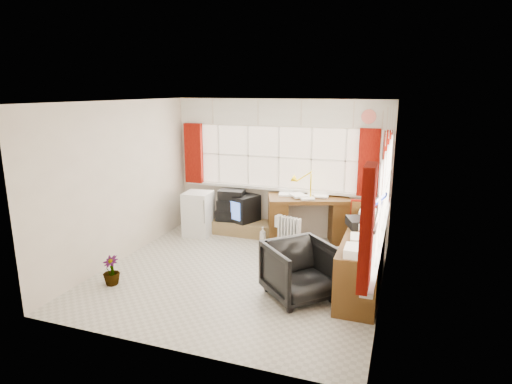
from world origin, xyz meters
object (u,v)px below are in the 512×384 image
(task_chair, at_px, (362,230))
(office_chair, at_px, (300,271))
(radiator, at_px, (289,237))
(tv_bench, at_px, (246,228))
(crt_tv, at_px, (242,208))
(credenza, at_px, (363,259))
(desk_lamp, at_px, (311,180))
(mini_fridge, at_px, (198,214))
(desk, at_px, (308,216))

(task_chair, xyz_separation_m, office_chair, (-0.63, -1.51, -0.15))
(radiator, height_order, tv_bench, radiator)
(task_chair, distance_m, crt_tv, 2.38)
(task_chair, distance_m, credenza, 0.91)
(credenza, bearing_deg, crt_tv, 146.68)
(desk_lamp, xyz_separation_m, office_chair, (0.33, -2.07, -0.77))
(office_chair, bearing_deg, radiator, 65.27)
(office_chair, distance_m, mini_fridge, 2.99)
(credenza, xyz_separation_m, mini_fridge, (-3.11, 1.19, 0.02))
(desk, distance_m, crt_tv, 1.28)
(crt_tv, xyz_separation_m, mini_fridge, (-0.72, -0.38, -0.09))
(desk, xyz_separation_m, credenza, (1.11, -1.56, -0.06))
(credenza, xyz_separation_m, tv_bench, (-2.28, 1.52, -0.27))
(radiator, xyz_separation_m, credenza, (1.29, -0.94, 0.15))
(desk_lamp, distance_m, task_chair, 1.27)
(office_chair, bearing_deg, desk, 55.34)
(mini_fridge, bearing_deg, crt_tv, 27.62)
(office_chair, height_order, tv_bench, office_chair)
(radiator, xyz_separation_m, mini_fridge, (-1.82, 0.25, 0.17))
(credenza, bearing_deg, desk, 125.40)
(crt_tv, bearing_deg, mini_fridge, -152.38)
(crt_tv, bearing_deg, desk, -0.28)
(desk_lamp, bearing_deg, office_chair, -81.04)
(credenza, height_order, crt_tv, credenza)
(office_chair, bearing_deg, desk_lamp, 54.41)
(desk, distance_m, radiator, 0.68)
(radiator, bearing_deg, task_chair, -1.93)
(task_chair, distance_m, mini_fridge, 3.02)
(task_chair, height_order, radiator, task_chair)
(task_chair, distance_m, office_chair, 1.64)
(tv_bench, height_order, mini_fridge, mini_fridge)
(credenza, distance_m, tv_bench, 2.75)
(desk, distance_m, task_chair, 1.21)
(task_chair, distance_m, radiator, 1.22)
(desk_lamp, distance_m, mini_fridge, 2.20)
(desk_lamp, height_order, office_chair, desk_lamp)
(desk, height_order, tv_bench, desk)
(task_chair, bearing_deg, tv_bench, 164.02)
(radiator, bearing_deg, desk, 73.98)
(office_chair, height_order, radiator, office_chair)
(desk_lamp, distance_m, tv_bench, 1.59)
(radiator, distance_m, tv_bench, 1.15)
(crt_tv, bearing_deg, tv_bench, -24.44)
(radiator, height_order, mini_fridge, mini_fridge)
(mini_fridge, bearing_deg, task_chair, -5.57)
(office_chair, relative_size, crt_tv, 1.18)
(radiator, distance_m, credenza, 1.60)
(desk_lamp, distance_m, credenza, 1.95)
(desk_lamp, distance_m, crt_tv, 1.48)
(office_chair, xyz_separation_m, mini_fridge, (-2.38, 1.80, 0.04))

